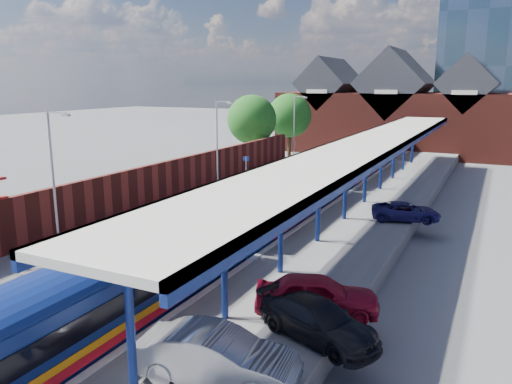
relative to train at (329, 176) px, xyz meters
The scene contains 23 objects.
ground 5.00m from the train, 109.26° to the left, with size 240.00×240.00×0.00m, color #5B5B5E.
ballast_bed 6.28m from the train, 104.62° to the right, with size 6.00×76.00×0.06m, color #473D33.
rails 6.25m from the train, 104.62° to the right, with size 4.51×76.00×0.14m.
left_platform 9.18m from the train, 140.69° to the right, with size 5.00×76.00×1.00m, color #565659.
right_platform 7.46m from the train, 51.79° to the right, with size 6.00×76.00×1.00m, color #565659.
coping_left 7.45m from the train, 129.04° to the right, with size 0.30×76.00×0.05m, color silver.
coping_right 6.06m from the train, 73.86° to the right, with size 0.30×76.00×0.05m, color silver.
yellow_line 7.84m from the train, 132.48° to the right, with size 0.14×76.00×0.01m, color yellow.
train is the anchor object (origin of this frame).
canopy 6.32m from the train, 43.42° to the right, with size 4.50×52.00×4.48m.
lamp_post_b 21.43m from the train, 111.71° to the right, with size 1.48×0.18×7.00m.
lamp_post_c 9.16m from the train, 154.63° to the right, with size 1.48×0.18×7.00m.
lamp_post_d 14.85m from the train, 122.62° to the left, with size 1.48×0.18×7.00m.
platform_sign 6.74m from the train, 165.12° to the right, with size 0.55×0.08×2.50m.
brick_wall 15.51m from the train, 128.21° to the right, with size 0.35×50.00×3.86m.
station_building 32.48m from the train, 92.65° to the left, with size 30.00×12.12×13.78m.
glass_tower 57.84m from the train, 81.09° to the left, with size 14.20×14.20×40.30m.
tree_near 15.95m from the train, 139.32° to the left, with size 5.20×5.20×8.10m.
tree_far 21.41m from the train, 120.81° to the left, with size 5.20×5.20×8.10m.
parked_car_red 21.95m from the train, 73.12° to the right, with size 1.81×4.50×1.53m, color maroon.
parked_car_silver 26.73m from the train, 78.71° to the right, with size 1.63×4.67×1.54m, color #A2A2A6.
parked_car_dark 23.71m from the train, 72.81° to the right, with size 1.82×4.47×1.30m, color black.
parked_car_blue 9.56m from the train, 42.74° to the right, with size 1.90×4.12×1.14m, color navy.
Camera 1 is at (13.34, -11.40, 9.30)m, focal length 35.00 mm.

